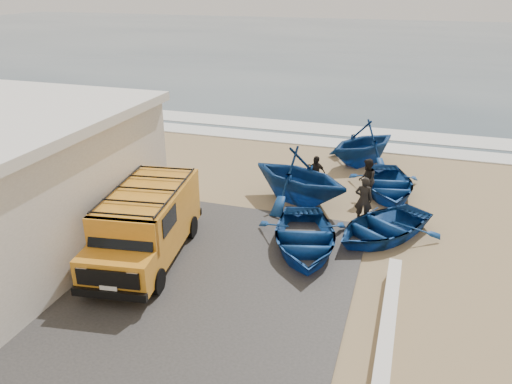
# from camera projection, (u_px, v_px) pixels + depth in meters

# --- Properties ---
(ground) EXTENTS (160.00, 160.00, 0.00)m
(ground) POSITION_uv_depth(u_px,v_px,m) (233.00, 249.00, 15.91)
(ground) COLOR #9D845B
(slab) EXTENTS (12.00, 10.00, 0.05)m
(slab) POSITION_uv_depth(u_px,v_px,m) (146.00, 270.00, 14.72)
(slab) COLOR #3E3B38
(slab) RESTS_ON ground
(ocean) EXTENTS (180.00, 88.00, 0.01)m
(ocean) POSITION_uv_depth(u_px,v_px,m) (382.00, 45.00, 64.88)
(ocean) COLOR #385166
(ocean) RESTS_ON ground
(surf_line) EXTENTS (180.00, 1.60, 0.06)m
(surf_line) POSITION_uv_depth(u_px,v_px,m) (311.00, 141.00, 26.39)
(surf_line) COLOR white
(surf_line) RESTS_ON ground
(surf_wash) EXTENTS (180.00, 2.20, 0.04)m
(surf_wash) POSITION_uv_depth(u_px,v_px,m) (320.00, 129.00, 28.58)
(surf_wash) COLOR white
(surf_wash) RESTS_ON ground
(parapet) EXTENTS (0.35, 6.00, 0.55)m
(parapet) POSITION_uv_depth(u_px,v_px,m) (387.00, 332.00, 11.77)
(parapet) COLOR silver
(parapet) RESTS_ON ground
(van) EXTENTS (2.74, 5.42, 2.22)m
(van) POSITION_uv_depth(u_px,v_px,m) (146.00, 222.00, 15.00)
(van) COLOR orange
(van) RESTS_ON ground
(boat_near_left) EXTENTS (3.98, 4.82, 0.87)m
(boat_near_left) POSITION_uv_depth(u_px,v_px,m) (304.00, 237.00, 15.73)
(boat_near_left) COLOR navy
(boat_near_left) RESTS_ON ground
(boat_near_right) EXTENTS (4.58, 4.86, 0.82)m
(boat_near_right) POSITION_uv_depth(u_px,v_px,m) (382.00, 226.00, 16.47)
(boat_near_right) COLOR navy
(boat_near_right) RESTS_ON ground
(boat_mid_left) EXTENTS (5.19, 4.89, 2.18)m
(boat_mid_left) POSITION_uv_depth(u_px,v_px,m) (299.00, 176.00, 18.85)
(boat_mid_left) COLOR navy
(boat_mid_left) RESTS_ON ground
(boat_mid_right) EXTENTS (3.65, 4.55, 0.84)m
(boat_mid_right) POSITION_uv_depth(u_px,v_px,m) (388.00, 184.00, 19.83)
(boat_mid_right) COLOR navy
(boat_mid_right) RESTS_ON ground
(boat_far_left) EXTENTS (5.01, 5.14, 2.06)m
(boat_far_left) POSITION_uv_depth(u_px,v_px,m) (363.00, 142.00, 22.83)
(boat_far_left) COLOR navy
(boat_far_left) RESTS_ON ground
(fisherman_front) EXTENTS (0.64, 0.44, 1.70)m
(fisherman_front) POSITION_uv_depth(u_px,v_px,m) (364.00, 200.00, 17.38)
(fisherman_front) COLOR black
(fisherman_front) RESTS_ON ground
(fisherman_middle) EXTENTS (0.67, 0.84, 1.64)m
(fisherman_middle) POSITION_uv_depth(u_px,v_px,m) (367.00, 180.00, 19.20)
(fisherman_middle) COLOR black
(fisherman_middle) RESTS_ON ground
(fisherman_back) EXTENTS (0.93, 0.92, 1.57)m
(fisherman_back) POSITION_uv_depth(u_px,v_px,m) (315.00, 175.00, 19.75)
(fisherman_back) COLOR black
(fisherman_back) RESTS_ON ground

